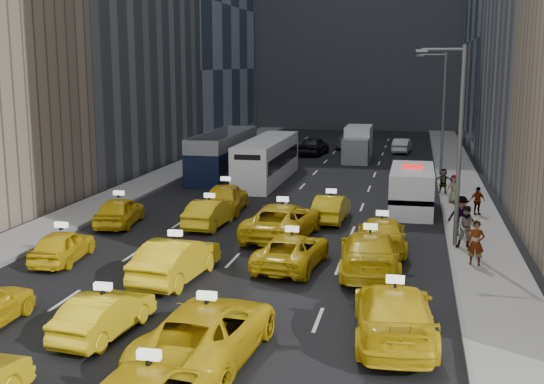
# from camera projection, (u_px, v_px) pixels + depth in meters

# --- Properties ---
(ground) EXTENTS (160.00, 160.00, 0.00)m
(ground) POSITION_uv_depth(u_px,v_px,m) (165.00, 332.00, 21.13)
(ground) COLOR black
(ground) RESTS_ON ground
(sidewalk_west) EXTENTS (3.00, 90.00, 0.15)m
(sidewalk_west) POSITION_uv_depth(u_px,v_px,m) (151.00, 182.00, 47.28)
(sidewalk_west) COLOR gray
(sidewalk_west) RESTS_ON ground
(sidewalk_east) EXTENTS (3.00, 90.00, 0.15)m
(sidewalk_east) POSITION_uv_depth(u_px,v_px,m) (464.00, 194.00, 43.02)
(sidewalk_east) COLOR gray
(sidewalk_east) RESTS_ON ground
(curb_west) EXTENTS (0.15, 90.00, 0.18)m
(curb_west) POSITION_uv_depth(u_px,v_px,m) (171.00, 183.00, 46.98)
(curb_west) COLOR slate
(curb_west) RESTS_ON ground
(curb_east) EXTENTS (0.15, 90.00, 0.18)m
(curb_east) POSITION_uv_depth(u_px,v_px,m) (440.00, 193.00, 43.31)
(curb_east) COLOR slate
(curb_east) RESTS_ON ground
(streetlight_near) EXTENTS (2.15, 0.22, 9.00)m
(streetlight_near) POSITION_uv_depth(u_px,v_px,m) (457.00, 139.00, 29.89)
(streetlight_near) COLOR #595B60
(streetlight_near) RESTS_ON ground
(streetlight_far) EXTENTS (2.15, 0.22, 9.00)m
(streetlight_far) POSITION_uv_depth(u_px,v_px,m) (442.00, 110.00, 49.11)
(streetlight_far) COLOR #595B60
(streetlight_far) RESTS_ON ground
(taxi_5) EXTENTS (1.88, 4.22, 1.34)m
(taxi_5) POSITION_uv_depth(u_px,v_px,m) (104.00, 314.00, 20.80)
(taxi_5) COLOR yellow
(taxi_5) RESTS_ON ground
(taxi_6) EXTENTS (3.19, 6.09, 1.64)m
(taxi_6) POSITION_uv_depth(u_px,v_px,m) (207.00, 331.00, 19.13)
(taxi_6) COLOR yellow
(taxi_6) RESTS_ON ground
(taxi_7) EXTENTS (2.84, 5.97, 1.68)m
(taxi_7) POSITION_uv_depth(u_px,v_px,m) (394.00, 313.00, 20.42)
(taxi_7) COLOR yellow
(taxi_7) RESTS_ON ground
(taxi_8) EXTENTS (1.99, 4.17, 1.37)m
(taxi_8) POSITION_uv_depth(u_px,v_px,m) (62.00, 246.00, 28.52)
(taxi_8) COLOR yellow
(taxi_8) RESTS_ON ground
(taxi_9) EXTENTS (2.22, 5.12, 1.64)m
(taxi_9) POSITION_uv_depth(u_px,v_px,m) (176.00, 259.00, 26.09)
(taxi_9) COLOR yellow
(taxi_9) RESTS_ON ground
(taxi_10) EXTENTS (2.77, 5.17, 1.38)m
(taxi_10) POSITION_uv_depth(u_px,v_px,m) (292.00, 251.00, 27.78)
(taxi_10) COLOR yellow
(taxi_10) RESTS_ON ground
(taxi_11) EXTENTS (2.79, 5.94, 1.68)m
(taxi_11) POSITION_uv_depth(u_px,v_px,m) (370.00, 252.00, 26.97)
(taxi_11) COLOR yellow
(taxi_11) RESTS_ON ground
(taxi_12) EXTENTS (2.31, 4.56, 1.49)m
(taxi_12) POSITION_uv_depth(u_px,v_px,m) (120.00, 211.00, 34.90)
(taxi_12) COLOR yellow
(taxi_12) RESTS_ON ground
(taxi_13) EXTENTS (1.76, 4.36, 1.41)m
(taxi_13) POSITION_uv_depth(u_px,v_px,m) (210.00, 213.00, 34.63)
(taxi_13) COLOR yellow
(taxi_13) RESTS_ON ground
(taxi_14) EXTENTS (3.29, 6.22, 1.67)m
(taxi_14) POSITION_uv_depth(u_px,v_px,m) (283.00, 221.00, 32.41)
(taxi_14) COLOR yellow
(taxi_14) RESTS_ON ground
(taxi_15) EXTENTS (2.47, 5.30, 1.50)m
(taxi_15) POSITION_uv_depth(u_px,v_px,m) (382.00, 234.00, 30.16)
(taxi_15) COLOR yellow
(taxi_15) RESTS_ON ground
(taxi_16) EXTENTS (2.32, 5.05, 1.68)m
(taxi_16) POSITION_uv_depth(u_px,v_px,m) (226.00, 197.00, 38.04)
(taxi_16) COLOR yellow
(taxi_16) RESTS_ON ground
(taxi_17) EXTENTS (1.67, 4.30, 1.39)m
(taxi_17) POSITION_uv_depth(u_px,v_px,m) (331.00, 208.00, 35.91)
(taxi_17) COLOR yellow
(taxi_17) RESTS_ON ground
(nypd_van) EXTENTS (3.08, 6.37, 2.63)m
(nypd_van) POSITION_uv_depth(u_px,v_px,m) (412.00, 190.00, 38.21)
(nypd_van) COLOR silver
(nypd_van) RESTS_ON ground
(double_decker) EXTENTS (2.89, 11.02, 3.18)m
(double_decker) POSITION_uv_depth(u_px,v_px,m) (223.00, 155.00, 50.00)
(double_decker) COLOR black
(double_decker) RESTS_ON ground
(city_bus) EXTENTS (3.18, 11.72, 2.99)m
(city_bus) POSITION_uv_depth(u_px,v_px,m) (267.00, 160.00, 47.97)
(city_bus) COLOR silver
(city_bus) RESTS_ON ground
(box_truck) EXTENTS (2.53, 6.41, 2.88)m
(box_truck) POSITION_uv_depth(u_px,v_px,m) (358.00, 144.00, 58.14)
(box_truck) COLOR white
(box_truck) RESTS_ON ground
(misc_car_0) EXTENTS (2.07, 4.45, 1.41)m
(misc_car_0) POSITION_uv_depth(u_px,v_px,m) (413.00, 171.00, 48.09)
(misc_car_0) COLOR #B6BABF
(misc_car_0) RESTS_ON ground
(misc_car_1) EXTENTS (2.99, 5.69, 1.53)m
(misc_car_1) POSITION_uv_depth(u_px,v_px,m) (258.00, 148.00, 60.99)
(misc_car_1) COLOR black
(misc_car_1) RESTS_ON ground
(misc_car_2) EXTENTS (2.67, 5.19, 1.44)m
(misc_car_2) POSITION_uv_depth(u_px,v_px,m) (350.00, 141.00, 66.45)
(misc_car_2) COLOR slate
(misc_car_2) RESTS_ON ground
(misc_car_3) EXTENTS (2.54, 5.09, 1.66)m
(misc_car_3) POSITION_uv_depth(u_px,v_px,m) (314.00, 146.00, 61.82)
(misc_car_3) COLOR black
(misc_car_3) RESTS_ON ground
(misc_car_4) EXTENTS (1.83, 4.23, 1.35)m
(misc_car_4) POSITION_uv_depth(u_px,v_px,m) (402.00, 146.00, 63.30)
(misc_car_4) COLOR #ACAFB4
(misc_car_4) RESTS_ON ground
(pedestrian_0) EXTENTS (0.74, 0.56, 1.83)m
(pedestrian_0) POSITION_uv_depth(u_px,v_px,m) (476.00, 243.00, 27.52)
(pedestrian_0) COLOR gray
(pedestrian_0) RESTS_ON sidewalk_east
(pedestrian_1) EXTENTS (0.94, 0.52, 1.92)m
(pedestrian_1) POSITION_uv_depth(u_px,v_px,m) (467.00, 227.00, 29.96)
(pedestrian_1) COLOR gray
(pedestrian_1) RESTS_ON sidewalk_east
(pedestrian_2) EXTENTS (1.26, 0.58, 1.91)m
(pedestrian_2) POSITION_uv_depth(u_px,v_px,m) (461.00, 216.00, 32.24)
(pedestrian_2) COLOR gray
(pedestrian_2) RESTS_ON sidewalk_east
(pedestrian_3) EXTENTS (0.98, 0.73, 1.53)m
(pedestrian_3) POSITION_uv_depth(u_px,v_px,m) (477.00, 201.00, 36.69)
(pedestrian_3) COLOR gray
(pedestrian_3) RESTS_ON sidewalk_east
(pedestrian_4) EXTENTS (0.92, 0.74, 1.65)m
(pedestrian_4) POSITION_uv_depth(u_px,v_px,m) (454.00, 189.00, 39.87)
(pedestrian_4) COLOR gray
(pedestrian_4) RESTS_ON sidewalk_east
(pedestrian_5) EXTENTS (1.49, 0.64, 1.55)m
(pedestrian_5) POSITION_uv_depth(u_px,v_px,m) (443.00, 181.00, 42.86)
(pedestrian_5) COLOR gray
(pedestrian_5) RESTS_ON sidewalk_east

